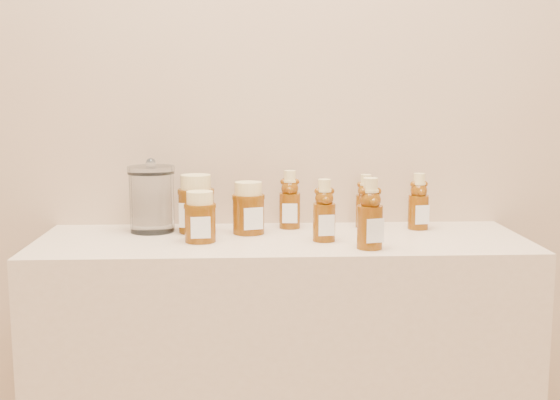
{
  "coord_description": "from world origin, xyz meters",
  "views": [
    {
      "loc": [
        -0.09,
        -0.14,
        1.26
      ],
      "look_at": [
        -0.01,
        1.52,
        1.0
      ],
      "focal_mm": 45.0,
      "sensor_mm": 36.0,
      "label": 1
    }
  ],
  "objects_px": {
    "bear_bottle_back_left": "(290,196)",
    "glass_canister": "(152,196)",
    "honey_jar_left": "(196,204)",
    "bear_bottle_front_left": "(324,206)"
  },
  "relations": [
    {
      "from": "bear_bottle_back_left",
      "to": "honey_jar_left",
      "type": "xyz_separation_m",
      "value": [
        -0.24,
        -0.04,
        -0.01
      ]
    },
    {
      "from": "honey_jar_left",
      "to": "glass_canister",
      "type": "xyz_separation_m",
      "value": [
        -0.11,
        0.01,
        0.02
      ]
    },
    {
      "from": "bear_bottle_front_left",
      "to": "glass_canister",
      "type": "height_order",
      "value": "glass_canister"
    },
    {
      "from": "bear_bottle_back_left",
      "to": "honey_jar_left",
      "type": "height_order",
      "value": "bear_bottle_back_left"
    },
    {
      "from": "bear_bottle_back_left",
      "to": "glass_canister",
      "type": "distance_m",
      "value": 0.36
    },
    {
      "from": "bear_bottle_back_left",
      "to": "bear_bottle_front_left",
      "type": "bearing_deg",
      "value": -62.84
    },
    {
      "from": "bear_bottle_front_left",
      "to": "honey_jar_left",
      "type": "bearing_deg",
      "value": 152.4
    },
    {
      "from": "glass_canister",
      "to": "bear_bottle_back_left",
      "type": "bearing_deg",
      "value": 4.93
    },
    {
      "from": "bear_bottle_front_left",
      "to": "glass_canister",
      "type": "bearing_deg",
      "value": 156.08
    },
    {
      "from": "bear_bottle_back_left",
      "to": "glass_canister",
      "type": "bearing_deg",
      "value": -171.59
    }
  ]
}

